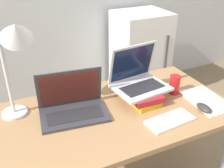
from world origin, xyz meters
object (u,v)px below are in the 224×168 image
object	(u,v)px
wireless_keyboard	(170,120)
mouse	(204,108)
mini_fridge	(140,56)
laptop_left	(73,106)
desk_lamp	(15,43)
book_stack	(140,95)
notepad	(206,100)
laptop_on_books	(138,79)
soda_can	(174,85)

from	to	relation	value
wireless_keyboard	mouse	size ratio (longest dim) A/B	2.57
mouse	mini_fridge	distance (m)	1.41
laptop_left	desk_lamp	size ratio (longest dim) A/B	0.70
laptop_left	book_stack	distance (m)	0.41
mini_fridge	laptop_left	bearing A→B (deg)	-135.33
notepad	desk_lamp	bearing A→B (deg)	162.49
book_stack	notepad	xyz separation A→B (m)	(0.36, -0.18, -0.03)
mouse	laptop_on_books	bearing A→B (deg)	131.20
book_stack	mouse	world-z (taller)	book_stack
desk_lamp	mini_fridge	size ratio (longest dim) A/B	0.60
book_stack	desk_lamp	distance (m)	0.76
laptop_left	soda_can	xyz separation A→B (m)	(0.65, -0.06, 0.01)
mini_fridge	notepad	bearing A→B (deg)	-102.87
laptop_on_books	notepad	world-z (taller)	laptop_on_books
wireless_keyboard	mini_fridge	xyz separation A→B (m)	(0.61, 1.34, -0.24)
laptop_on_books	mini_fridge	distance (m)	1.26
laptop_on_books	wireless_keyboard	distance (m)	0.33
book_stack	mini_fridge	bearing A→B (deg)	59.19
wireless_keyboard	mini_fridge	distance (m)	1.49
notepad	mini_fridge	xyz separation A→B (m)	(0.29, 1.26, -0.24)
laptop_on_books	book_stack	bearing A→B (deg)	-98.00
soda_can	mini_fridge	distance (m)	1.21
book_stack	laptop_on_books	size ratio (longest dim) A/B	0.80
laptop_left	notepad	size ratio (longest dim) A/B	1.25
mouse	soda_can	size ratio (longest dim) A/B	0.88
laptop_left	notepad	world-z (taller)	laptop_left
laptop_on_books	desk_lamp	size ratio (longest dim) A/B	0.61
soda_can	mouse	bearing A→B (deg)	-81.39
book_stack	soda_can	distance (m)	0.24
notepad	soda_can	distance (m)	0.21
laptop_left	mouse	xyz separation A→B (m)	(0.68, -0.29, -0.03)
wireless_keyboard	desk_lamp	xyz separation A→B (m)	(-0.68, 0.39, 0.41)
wireless_keyboard	laptop_left	bearing A→B (deg)	146.70
book_stack	desk_lamp	bearing A→B (deg)	168.41
laptop_left	wireless_keyboard	size ratio (longest dim) A/B	1.41
laptop_on_books	notepad	bearing A→B (deg)	-33.26
wireless_keyboard	mouse	xyz separation A→B (m)	(0.23, 0.00, 0.01)
laptop_on_books	desk_lamp	distance (m)	0.72
wireless_keyboard	soda_can	distance (m)	0.32
notepad	mini_fridge	world-z (taller)	mini_fridge
soda_can	mini_fridge	bearing A→B (deg)	69.59
wireless_keyboard	notepad	world-z (taller)	wireless_keyboard
desk_lamp	mini_fridge	distance (m)	1.73
laptop_on_books	desk_lamp	xyz separation A→B (m)	(-0.65, 0.09, 0.30)
wireless_keyboard	mouse	distance (m)	0.24
mouse	laptop_left	bearing A→B (deg)	156.93
soda_can	desk_lamp	bearing A→B (deg)	170.14
mouse	soda_can	bearing A→B (deg)	98.61
book_stack	desk_lamp	xyz separation A→B (m)	(-0.64, 0.13, 0.38)
notepad	laptop_left	bearing A→B (deg)	164.11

